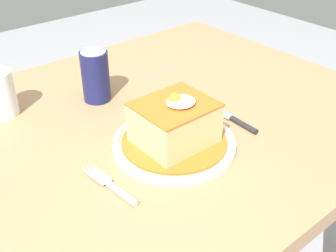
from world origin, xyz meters
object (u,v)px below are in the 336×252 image
at_px(fork, 114,187).
at_px(soda_can, 95,76).
at_px(main_plate, 174,143).
at_px(drinking_glass, 1,97).
at_px(knife, 236,120).

xyz_separation_m(fork, soda_can, (0.15, 0.31, 0.06)).
distance_m(main_plate, drinking_glass, 0.41).
bearing_deg(drinking_glass, fork, -82.93).
bearing_deg(knife, main_plate, 174.33).
bearing_deg(main_plate, knife, -5.67).
bearing_deg(drinking_glass, main_plate, -58.34).
relative_size(fork, drinking_glass, 1.35).
xyz_separation_m(main_plate, fork, (-0.17, -0.03, -0.00)).
relative_size(knife, soda_can, 1.33).
distance_m(knife, soda_can, 0.34).
bearing_deg(main_plate, drinking_glass, 121.66).
height_order(fork, knife, same).
height_order(fork, soda_can, soda_can).
xyz_separation_m(fork, knife, (0.33, 0.02, -0.00)).
bearing_deg(soda_can, drinking_glass, 159.65).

